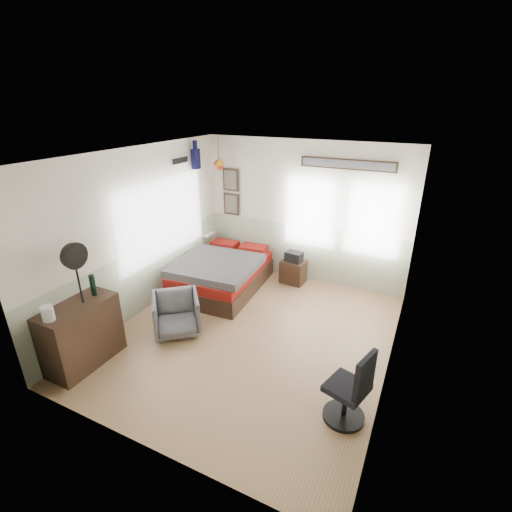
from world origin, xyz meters
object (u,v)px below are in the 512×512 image
(bed, at_px, (222,273))
(task_chair, at_px, (351,393))
(nightstand, at_px, (293,272))
(dresser, at_px, (82,334))
(armchair, at_px, (177,314))

(bed, height_order, task_chair, task_chair)
(task_chair, bearing_deg, nightstand, 137.68)
(nightstand, bearing_deg, bed, -139.40)
(dresser, height_order, armchair, dresser)
(dresser, bearing_deg, task_chair, 9.34)
(bed, xyz_separation_m, armchair, (0.13, -1.56, 0.01))
(nightstand, bearing_deg, armchair, -108.31)
(bed, distance_m, dresser, 2.76)
(armchair, height_order, task_chair, task_chair)
(armchair, xyz_separation_m, nightstand, (1.01, 2.38, -0.09))
(bed, bearing_deg, nightstand, 32.26)
(nightstand, relative_size, task_chair, 0.48)
(dresser, bearing_deg, armchair, 59.18)
(bed, height_order, dresser, dresser)
(bed, relative_size, task_chair, 2.15)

